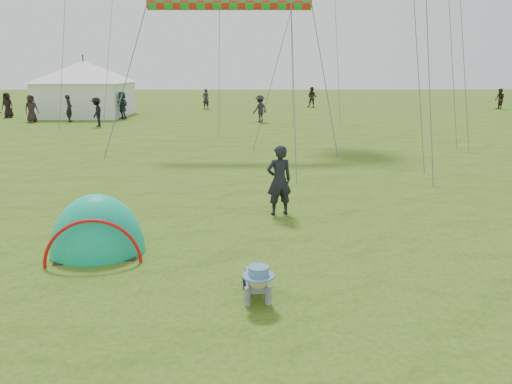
{
  "coord_description": "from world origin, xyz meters",
  "views": [
    {
      "loc": [
        1.09,
        -6.65,
        3.31
      ],
      "look_at": [
        1.12,
        2.54,
        1.0
      ],
      "focal_mm": 35.0,
      "sensor_mm": 36.0,
      "label": 1
    }
  ],
  "objects_px": {
    "popup_tent": "(99,252)",
    "event_marquee": "(85,87)",
    "standing_adult": "(279,180)",
    "crawling_toddler": "(257,280)"
  },
  "relations": [
    {
      "from": "popup_tent",
      "to": "event_marquee",
      "type": "relative_size",
      "value": 0.38
    },
    {
      "from": "standing_adult",
      "to": "event_marquee",
      "type": "relative_size",
      "value": 0.28
    },
    {
      "from": "popup_tent",
      "to": "standing_adult",
      "type": "xyz_separation_m",
      "value": [
        3.43,
        2.41,
        0.81
      ]
    },
    {
      "from": "standing_adult",
      "to": "event_marquee",
      "type": "xyz_separation_m",
      "value": [
        -12.14,
        23.83,
        1.19
      ]
    },
    {
      "from": "popup_tent",
      "to": "standing_adult",
      "type": "bearing_deg",
      "value": 26.16
    },
    {
      "from": "standing_adult",
      "to": "event_marquee",
      "type": "distance_m",
      "value": 26.77
    },
    {
      "from": "crawling_toddler",
      "to": "standing_adult",
      "type": "bearing_deg",
      "value": 76.95
    },
    {
      "from": "crawling_toddler",
      "to": "popup_tent",
      "type": "distance_m",
      "value": 3.5
    },
    {
      "from": "crawling_toddler",
      "to": "event_marquee",
      "type": "relative_size",
      "value": 0.14
    },
    {
      "from": "crawling_toddler",
      "to": "standing_adult",
      "type": "relative_size",
      "value": 0.51
    }
  ]
}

